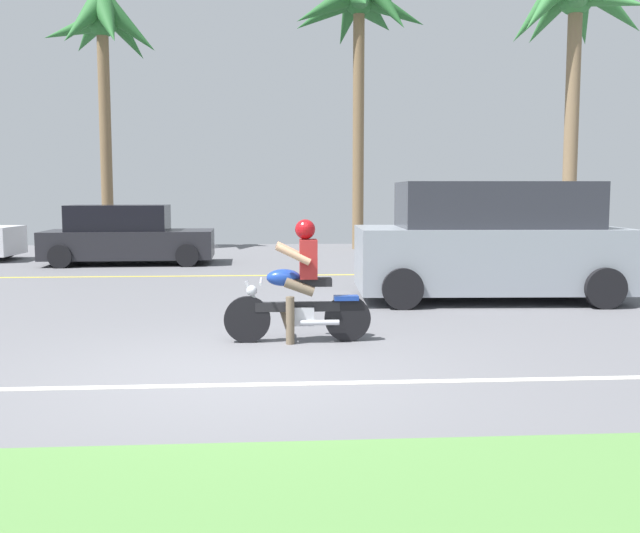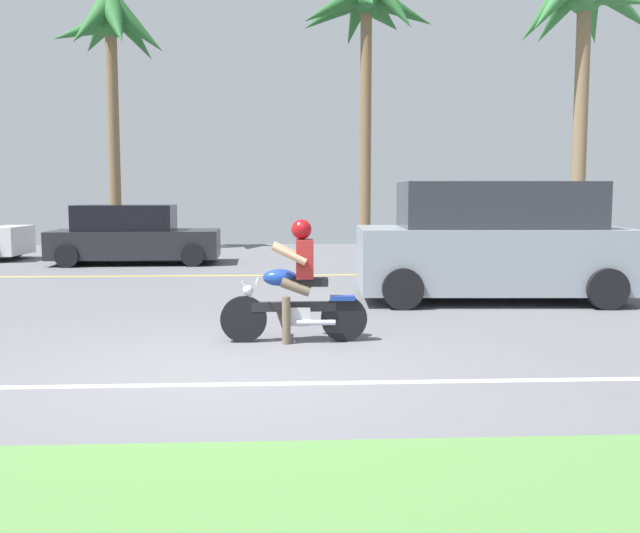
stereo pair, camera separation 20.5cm
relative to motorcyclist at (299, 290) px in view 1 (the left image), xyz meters
name	(u,v)px [view 1 (the left image)]	position (x,y,z in m)	size (l,w,h in m)	color
ground	(249,321)	(-0.64, 1.55, -0.64)	(56.00, 30.00, 0.04)	slate
lane_line_near	(239,385)	(-0.64, -1.92, -0.62)	(50.40, 0.12, 0.01)	silver
lane_line_far	(256,275)	(-0.64, 7.00, -0.62)	(50.40, 0.12, 0.01)	yellow
motorcyclist	(299,290)	(0.00, 0.00, 0.00)	(1.76, 0.57, 1.47)	black
suv_nearby	(491,243)	(3.34, 3.21, 0.33)	(4.60, 2.37, 1.96)	#8C939E
parked_car_1	(127,236)	(-3.91, 9.82, 0.07)	(4.18, 2.08, 1.48)	#232328
palm_tree_0	(574,16)	(8.96, 13.43, 6.50)	(4.50, 4.64, 8.62)	#846B4C
palm_tree_1	(359,18)	(2.49, 14.25, 6.54)	(4.46, 4.40, 8.54)	brown
palm_tree_2	(102,41)	(-5.31, 14.16, 5.69)	(3.71, 3.46, 7.59)	brown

